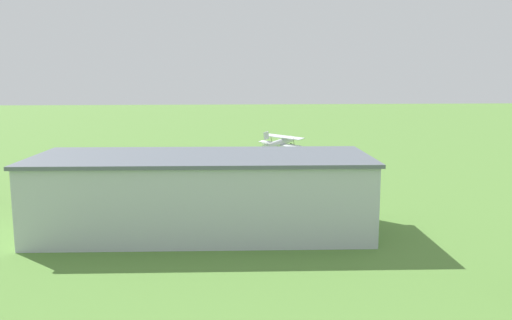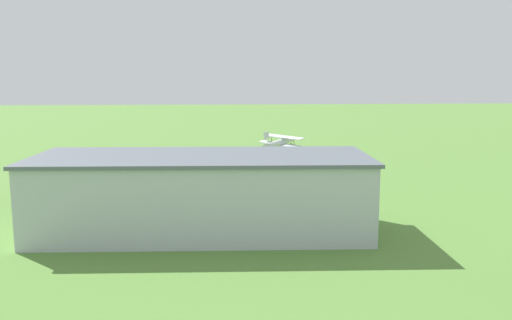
{
  "view_description": "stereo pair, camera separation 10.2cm",
  "coord_description": "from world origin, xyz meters",
  "px_view_note": "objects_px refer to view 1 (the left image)",
  "views": [
    {
      "loc": [
        3.31,
        90.45,
        15.02
      ],
      "look_at": [
        -2.54,
        13.35,
        2.8
      ],
      "focal_mm": 37.04,
      "sensor_mm": 36.0,
      "label": 1
    },
    {
      "loc": [
        3.21,
        90.46,
        15.02
      ],
      "look_at": [
        -2.54,
        13.35,
        2.8
      ],
      "focal_mm": 37.04,
      "sensor_mm": 36.0,
      "label": 2
    }
  ],
  "objects_px": {
    "biplane": "(279,143)",
    "person_by_parked_cars": "(104,188)",
    "person_walking_on_apron": "(85,186)",
    "car_silver": "(28,197)",
    "hangar": "(203,194)",
    "truck_box_grey": "(318,182)",
    "car_blue": "(86,195)",
    "person_beside_truck": "(241,184)",
    "person_crossing_taxiway": "(252,187)",
    "person_near_hangar_door": "(343,194)"
  },
  "relations": [
    {
      "from": "hangar",
      "to": "truck_box_grey",
      "type": "relative_size",
      "value": 4.61
    },
    {
      "from": "person_beside_truck",
      "to": "person_crossing_taxiway",
      "type": "xyz_separation_m",
      "value": [
        -1.3,
        2.6,
        0.08
      ]
    },
    {
      "from": "person_walking_on_apron",
      "to": "person_crossing_taxiway",
      "type": "distance_m",
      "value": 21.85
    },
    {
      "from": "biplane",
      "to": "person_by_parked_cars",
      "type": "xyz_separation_m",
      "value": [
        25.61,
        22.25,
        -2.91
      ]
    },
    {
      "from": "person_crossing_taxiway",
      "to": "person_walking_on_apron",
      "type": "bearing_deg",
      "value": -5.96
    },
    {
      "from": "person_by_parked_cars",
      "to": "person_crossing_taxiway",
      "type": "relative_size",
      "value": 0.91
    },
    {
      "from": "truck_box_grey",
      "to": "person_crossing_taxiway",
      "type": "distance_m",
      "value": 8.56
    },
    {
      "from": "biplane",
      "to": "person_by_parked_cars",
      "type": "distance_m",
      "value": 34.05
    },
    {
      "from": "car_silver",
      "to": "hangar",
      "type": "bearing_deg",
      "value": 148.59
    },
    {
      "from": "person_by_parked_cars",
      "to": "person_crossing_taxiway",
      "type": "distance_m",
      "value": 19.26
    },
    {
      "from": "person_near_hangar_door",
      "to": "person_beside_truck",
      "type": "height_order",
      "value": "person_near_hangar_door"
    },
    {
      "from": "person_crossing_taxiway",
      "to": "car_blue",
      "type": "bearing_deg",
      "value": 9.0
    },
    {
      "from": "car_silver",
      "to": "person_walking_on_apron",
      "type": "relative_size",
      "value": 2.41
    },
    {
      "from": "car_silver",
      "to": "person_crossing_taxiway",
      "type": "relative_size",
      "value": 2.43
    },
    {
      "from": "biplane",
      "to": "person_crossing_taxiway",
      "type": "relative_size",
      "value": 4.94
    },
    {
      "from": "car_blue",
      "to": "person_beside_truck",
      "type": "distance_m",
      "value": 19.82
    },
    {
      "from": "person_walking_on_apron",
      "to": "car_blue",
      "type": "bearing_deg",
      "value": 105.19
    },
    {
      "from": "biplane",
      "to": "person_near_hangar_door",
      "type": "xyz_separation_m",
      "value": [
        -4.49,
        28.52,
        -2.85
      ]
    },
    {
      "from": "person_walking_on_apron",
      "to": "truck_box_grey",
      "type": "bearing_deg",
      "value": 174.74
    },
    {
      "from": "biplane",
      "to": "car_blue",
      "type": "height_order",
      "value": "biplane"
    },
    {
      "from": "car_blue",
      "to": "biplane",
      "type": "bearing_deg",
      "value": -134.62
    },
    {
      "from": "car_silver",
      "to": "truck_box_grey",
      "type": "bearing_deg",
      "value": -174.97
    },
    {
      "from": "car_silver",
      "to": "person_near_hangar_door",
      "type": "relative_size",
      "value": 2.49
    },
    {
      "from": "person_near_hangar_door",
      "to": "person_beside_truck",
      "type": "xyz_separation_m",
      "value": [
        12.21,
        -7.3,
        -0.05
      ]
    },
    {
      "from": "person_crossing_taxiway",
      "to": "person_beside_truck",
      "type": "bearing_deg",
      "value": -63.33
    },
    {
      "from": "car_blue",
      "to": "person_by_parked_cars",
      "type": "distance_m",
      "value": 4.89
    },
    {
      "from": "biplane",
      "to": "person_walking_on_apron",
      "type": "distance_m",
      "value": 35.56
    },
    {
      "from": "hangar",
      "to": "biplane",
      "type": "distance_m",
      "value": 42.14
    },
    {
      "from": "biplane",
      "to": "car_blue",
      "type": "bearing_deg",
      "value": 45.38
    },
    {
      "from": "person_crossing_taxiway",
      "to": "person_near_hangar_door",
      "type": "bearing_deg",
      "value": 156.68
    },
    {
      "from": "hangar",
      "to": "truck_box_grey",
      "type": "xyz_separation_m",
      "value": [
        -14.43,
        -15.96,
        -2.27
      ]
    },
    {
      "from": "car_silver",
      "to": "person_crossing_taxiway",
      "type": "bearing_deg",
      "value": -172.31
    },
    {
      "from": "car_silver",
      "to": "person_by_parked_cars",
      "type": "height_order",
      "value": "car_silver"
    },
    {
      "from": "person_walking_on_apron",
      "to": "car_silver",
      "type": "bearing_deg",
      "value": 48.62
    },
    {
      "from": "car_silver",
      "to": "person_walking_on_apron",
      "type": "xyz_separation_m",
      "value": [
        -5.2,
        -5.91,
        0.01
      ]
    },
    {
      "from": "biplane",
      "to": "person_walking_on_apron",
      "type": "relative_size",
      "value": 4.89
    },
    {
      "from": "truck_box_grey",
      "to": "biplane",
      "type": "bearing_deg",
      "value": -85.06
    },
    {
      "from": "person_beside_truck",
      "to": "person_by_parked_cars",
      "type": "height_order",
      "value": "person_beside_truck"
    },
    {
      "from": "hangar",
      "to": "truck_box_grey",
      "type": "distance_m",
      "value": 21.64
    },
    {
      "from": "hangar",
      "to": "person_crossing_taxiway",
      "type": "relative_size",
      "value": 18.99
    },
    {
      "from": "person_by_parked_cars",
      "to": "person_crossing_taxiway",
      "type": "bearing_deg",
      "value": 175.33
    },
    {
      "from": "biplane",
      "to": "car_silver",
      "type": "bearing_deg",
      "value": 39.45
    },
    {
      "from": "person_walking_on_apron",
      "to": "person_crossing_taxiway",
      "type": "xyz_separation_m",
      "value": [
        -21.74,
        2.27,
        -0.01
      ]
    },
    {
      "from": "hangar",
      "to": "person_walking_on_apron",
      "type": "xyz_separation_m",
      "value": [
        15.82,
        -18.75,
        -2.93
      ]
    },
    {
      "from": "biplane",
      "to": "car_silver",
      "type": "height_order",
      "value": "biplane"
    },
    {
      "from": "person_near_hangar_door",
      "to": "person_walking_on_apron",
      "type": "relative_size",
      "value": 0.97
    },
    {
      "from": "person_beside_truck",
      "to": "person_crossing_taxiway",
      "type": "relative_size",
      "value": 0.92
    },
    {
      "from": "car_blue",
      "to": "person_beside_truck",
      "type": "bearing_deg",
      "value": -162.97
    },
    {
      "from": "car_blue",
      "to": "person_by_parked_cars",
      "type": "height_order",
      "value": "car_blue"
    },
    {
      "from": "person_by_parked_cars",
      "to": "person_walking_on_apron",
      "type": "relative_size",
      "value": 0.9
    }
  ]
}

